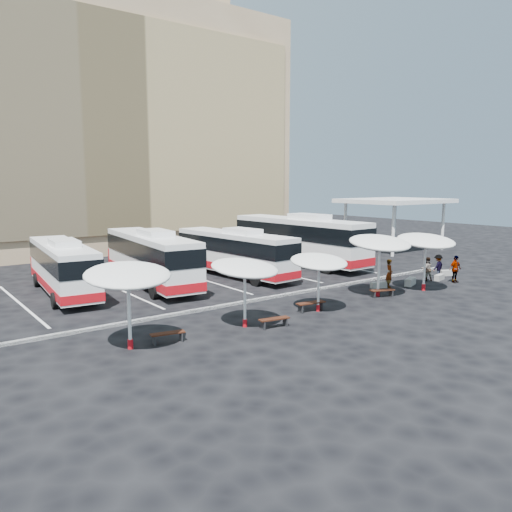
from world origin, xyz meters
TOP-DOWN VIEW (x-y plane):
  - ground at (0.00, 0.00)m, footprint 120.00×120.00m
  - sandstone_building at (0.00, 31.87)m, footprint 42.00×18.25m
  - service_canopy at (24.00, 10.00)m, footprint 10.00×8.00m
  - curb_divider at (0.00, 0.50)m, footprint 34.00×0.25m
  - bay_lines at (0.00, 8.00)m, footprint 24.15×12.00m
  - bus_0 at (-9.23, 9.26)m, footprint 3.41×11.13m
  - bus_1 at (-3.73, 8.42)m, footprint 3.76×12.21m
  - bus_2 at (2.58, 7.72)m, footprint 3.23×11.47m
  - bus_3 at (9.90, 8.79)m, footprint 3.59×13.69m
  - sunshade_0 at (-10.11, -3.05)m, footprint 4.07×4.11m
  - sunshade_1 at (-4.44, -3.34)m, footprint 3.78×3.81m
  - sunshade_2 at (0.40, -3.32)m, footprint 3.67×3.70m
  - sunshade_3 at (5.83, -2.92)m, footprint 4.59×4.62m
  - sunshade_4 at (9.43, -3.63)m, footprint 4.66×4.69m
  - wood_bench_0 at (-8.50, -3.26)m, footprint 1.53×0.68m
  - wood_bench_1 at (-3.41, -4.29)m, footprint 1.57×0.65m
  - wood_bench_2 at (0.07, -3.12)m, footprint 1.70×0.66m
  - wood_bench_3 at (5.82, -3.26)m, footprint 1.57×0.88m
  - conc_bench_0 at (7.74, -1.42)m, footprint 1.13×0.70m
  - conc_bench_1 at (10.12, -2.13)m, footprint 1.36×0.86m
  - conc_bench_2 at (13.31, -2.26)m, footprint 1.10×0.55m
  - conc_bench_3 at (15.28, -1.64)m, footprint 1.17×0.80m
  - passenger_0 at (8.38, -1.74)m, footprint 0.77×0.82m
  - passenger_1 at (12.36, -1.90)m, footprint 1.03×0.97m
  - passenger_2 at (13.38, -3.40)m, footprint 1.15×0.59m
  - passenger_3 at (13.91, -1.72)m, footprint 1.16×0.75m

SIDE VIEW (x-z plane):
  - ground at x=0.00m, z-range 0.00..0.00m
  - bay_lines at x=0.00m, z-range 0.00..0.01m
  - curb_divider at x=0.00m, z-range 0.00..0.15m
  - conc_bench_2 at x=13.31m, z-range 0.00..0.40m
  - conc_bench_0 at x=7.74m, z-range 0.00..0.40m
  - conc_bench_3 at x=15.28m, z-range 0.00..0.42m
  - conc_bench_1 at x=10.12m, z-range 0.00..0.49m
  - wood_bench_0 at x=-8.50m, z-range 0.12..0.58m
  - wood_bench_3 at x=5.82m, z-range 0.12..0.59m
  - wood_bench_1 at x=-3.41m, z-range 0.12..0.59m
  - wood_bench_2 at x=0.07m, z-range 0.14..0.64m
  - passenger_1 at x=12.36m, z-range 0.00..1.68m
  - passenger_3 at x=13.91m, z-range 0.00..1.71m
  - passenger_2 at x=13.38m, z-range 0.00..1.88m
  - passenger_0 at x=8.38m, z-range 0.00..1.88m
  - bus_0 at x=-9.23m, z-range 0.04..3.51m
  - bus_2 at x=2.58m, z-range 0.04..3.63m
  - bus_1 at x=-3.73m, z-range 0.04..3.85m
  - bus_3 at x=9.90m, z-range 0.05..4.36m
  - sunshade_2 at x=0.40m, z-range 1.11..4.27m
  - sunshade_1 at x=-4.44m, z-range 1.17..4.52m
  - sunshade_0 at x=-10.11m, z-range 1.28..4.94m
  - sunshade_4 at x=9.43m, z-range 1.31..5.06m
  - sunshade_3 at x=5.83m, z-range 1.34..5.16m
  - service_canopy at x=24.00m, z-range 2.27..7.47m
  - sandstone_building at x=0.00m, z-range -2.17..27.43m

